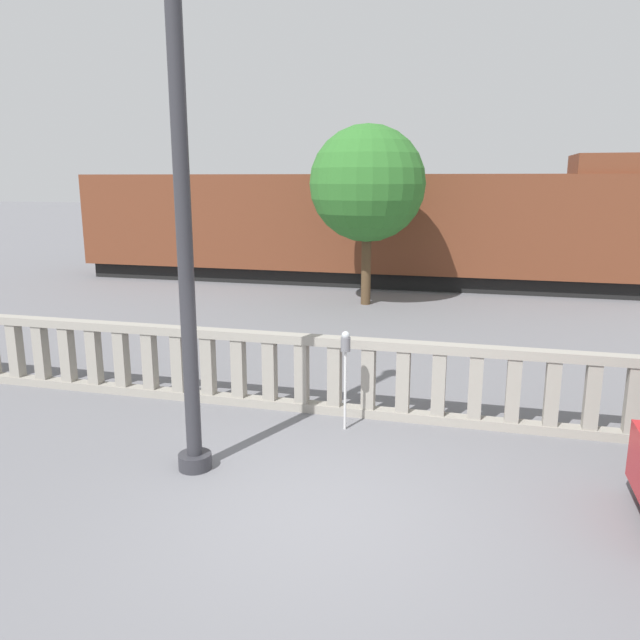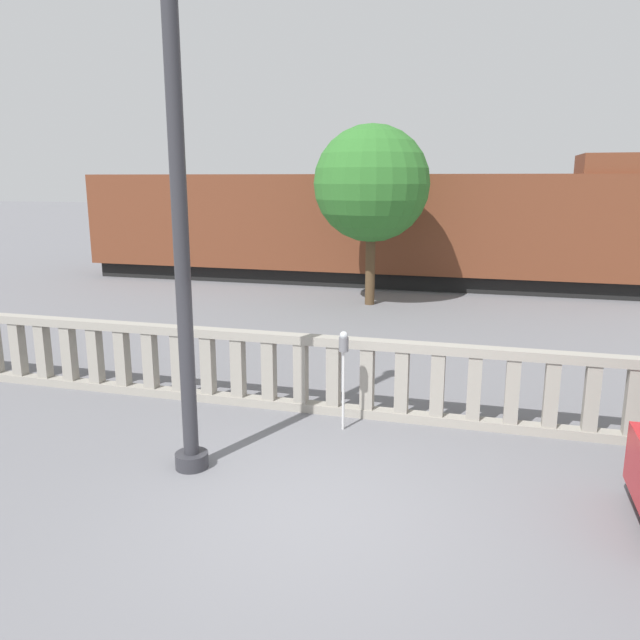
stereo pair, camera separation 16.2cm
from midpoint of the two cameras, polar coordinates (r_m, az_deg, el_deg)
The scene contains 7 objects.
ground_plane at distance 7.30m, azimuth 0.09°, elevation -17.24°, with size 160.00×160.00×0.00m, color slate.
balustrade at distance 9.74m, azimuth 4.82°, elevation -5.35°, with size 17.24×0.24×1.25m.
lamppost at distance 7.63m, azimuth -12.15°, elevation 10.34°, with size 0.43×0.43×6.67m.
parking_meter at distance 9.07m, azimuth 2.69°, elevation -3.11°, with size 0.14×0.14×1.51m.
train_near at distance 22.24m, azimuth 4.42°, elevation 8.50°, with size 20.03×2.96×4.40m.
train_far at distance 29.88m, azimuth 7.49°, elevation 9.36°, with size 21.83×2.81×4.23m.
tree_left at distance 18.25m, azimuth 5.01°, elevation 12.28°, with size 3.32×3.32×5.17m.
Camera 2 is at (1.75, -6.07, 3.66)m, focal length 35.00 mm.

